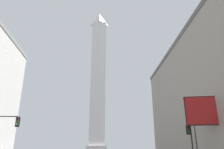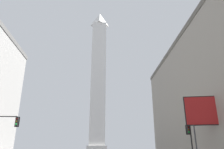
% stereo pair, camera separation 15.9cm
% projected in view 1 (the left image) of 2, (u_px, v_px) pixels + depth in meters
% --- Properties ---
extents(obelisk, '(7.86, 7.86, 66.69)m').
position_uv_depth(obelisk, '(98.00, 80.00, 95.47)').
color(obelisk, silver).
rests_on(obelisk, ground_plane).
extents(traffic_light_mid_right, '(0.78, 0.50, 5.57)m').
position_uv_depth(traffic_light_mid_right, '(191.00, 139.00, 30.21)').
color(traffic_light_mid_right, black).
rests_on(traffic_light_mid_right, ground_plane).
extents(billboard_sign, '(5.74, 1.28, 8.96)m').
position_uv_depth(billboard_sign, '(208.00, 112.00, 28.55)').
color(billboard_sign, '#3F3F42').
rests_on(billboard_sign, ground_plane).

